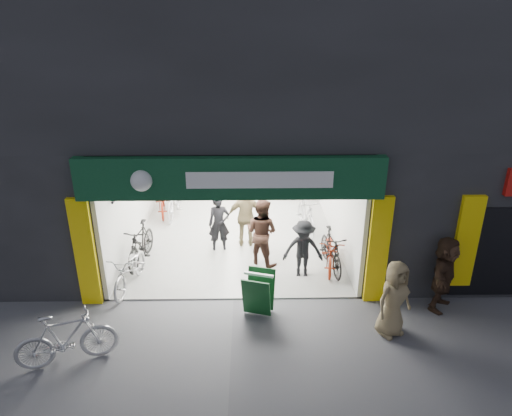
{
  "coord_description": "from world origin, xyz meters",
  "views": [
    {
      "loc": [
        0.37,
        -9.02,
        6.1
      ],
      "look_at": [
        0.55,
        1.5,
        1.7
      ],
      "focal_mm": 32.0,
      "sensor_mm": 36.0,
      "label": 1
    }
  ],
  "objects_px": {
    "sandwich_board": "(259,292)",
    "pedestrian_near": "(394,299)",
    "bike_left_front": "(130,269)",
    "parked_bike": "(66,339)",
    "bike_right_front": "(331,250)"
  },
  "relations": [
    {
      "from": "bike_right_front",
      "to": "pedestrian_near",
      "type": "bearing_deg",
      "value": -80.11
    },
    {
      "from": "parked_bike",
      "to": "sandwich_board",
      "type": "distance_m",
      "value": 3.95
    },
    {
      "from": "bike_right_front",
      "to": "parked_bike",
      "type": "relative_size",
      "value": 0.96
    },
    {
      "from": "bike_right_front",
      "to": "pedestrian_near",
      "type": "relative_size",
      "value": 1.07
    },
    {
      "from": "bike_right_front",
      "to": "sandwich_board",
      "type": "bearing_deg",
      "value": -142.15
    },
    {
      "from": "sandwich_board",
      "to": "parked_bike",
      "type": "bearing_deg",
      "value": -140.38
    },
    {
      "from": "bike_right_front",
      "to": "parked_bike",
      "type": "height_order",
      "value": "parked_bike"
    },
    {
      "from": "sandwich_board",
      "to": "bike_left_front",
      "type": "bearing_deg",
      "value": 176.87
    },
    {
      "from": "parked_bike",
      "to": "bike_left_front",
      "type": "bearing_deg",
      "value": -29.84
    },
    {
      "from": "parked_bike",
      "to": "pedestrian_near",
      "type": "xyz_separation_m",
      "value": [
        6.36,
        0.79,
        0.28
      ]
    },
    {
      "from": "bike_left_front",
      "to": "sandwich_board",
      "type": "bearing_deg",
      "value": -11.27
    },
    {
      "from": "bike_left_front",
      "to": "pedestrian_near",
      "type": "relative_size",
      "value": 1.11
    },
    {
      "from": "bike_left_front",
      "to": "parked_bike",
      "type": "relative_size",
      "value": 1.0
    },
    {
      "from": "sandwich_board",
      "to": "pedestrian_near",
      "type": "bearing_deg",
      "value": 0.95
    },
    {
      "from": "pedestrian_near",
      "to": "bike_left_front",
      "type": "bearing_deg",
      "value": 134.36
    }
  ]
}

